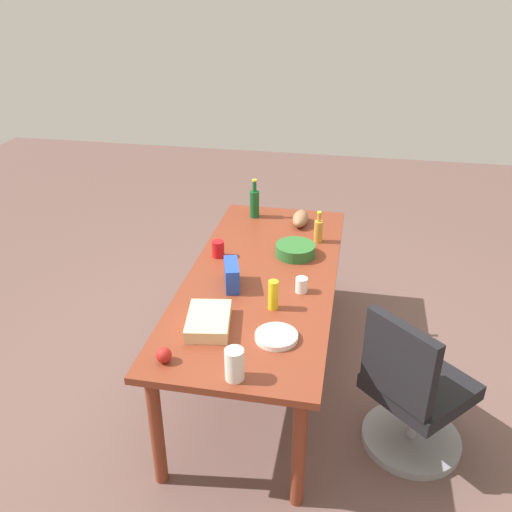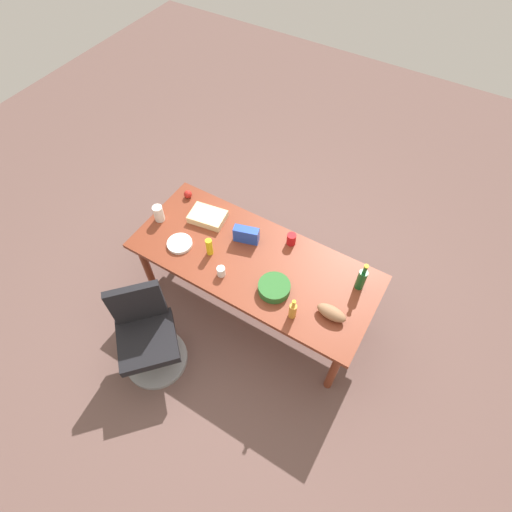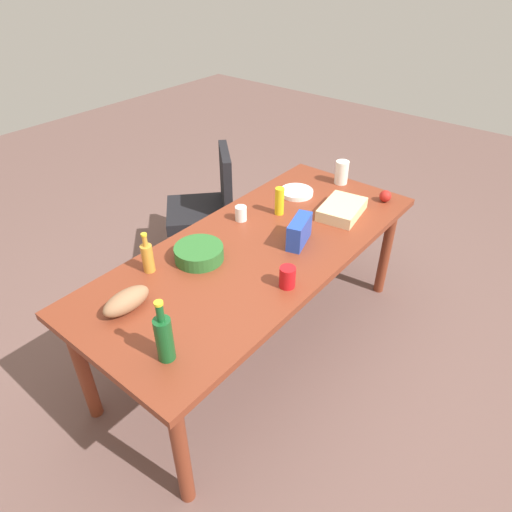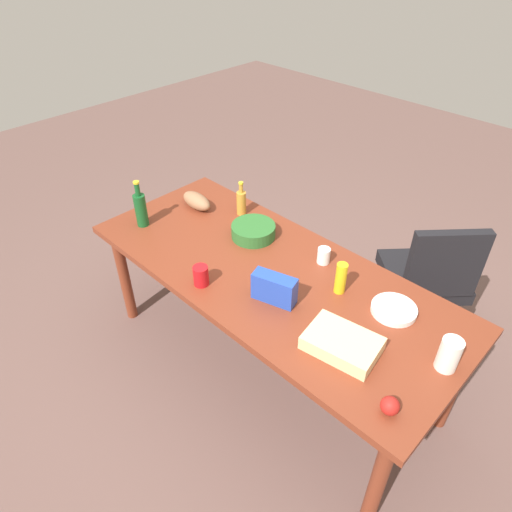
{
  "view_description": "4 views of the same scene",
  "coord_description": "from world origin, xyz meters",
  "px_view_note": "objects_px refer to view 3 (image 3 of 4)",
  "views": [
    {
      "loc": [
        2.87,
        0.52,
        2.42
      ],
      "look_at": [
        -0.15,
        -0.07,
        0.8
      ],
      "focal_mm": 38.18,
      "sensor_mm": 36.0,
      "label": 1
    },
    {
      "loc": [
        -1.04,
        1.68,
        3.57
      ],
      "look_at": [
        -0.01,
        -0.02,
        0.8
      ],
      "focal_mm": 28.37,
      "sensor_mm": 36.0,
      "label": 2
    },
    {
      "loc": [
        -1.62,
        -1.29,
        2.16
      ],
      "look_at": [
        -0.11,
        -0.07,
        0.78
      ],
      "focal_mm": 31.66,
      "sensor_mm": 36.0,
      "label": 3
    },
    {
      "loc": [
        1.29,
        -1.42,
        2.33
      ],
      "look_at": [
        -0.11,
        -0.0,
        0.8
      ],
      "focal_mm": 32.38,
      "sensor_mm": 36.0,
      "label": 4
    }
  ],
  "objects_px": {
    "mayo_jar": "(342,172)",
    "dressing_bottle": "(148,257)",
    "red_solo_cup": "(287,277)",
    "sheet_cake": "(342,209)",
    "paper_cup": "(241,213)",
    "apple_red": "(385,196)",
    "paper_plate_stack": "(297,192)",
    "salad_bowl": "(199,253)",
    "conference_table": "(259,258)",
    "wine_bottle": "(164,337)",
    "chip_bag_blue": "(299,231)",
    "mustard_bottle": "(279,201)",
    "bread_loaf": "(126,301)",
    "office_chair": "(206,220)"
  },
  "relations": [
    {
      "from": "conference_table",
      "to": "wine_bottle",
      "type": "relative_size",
      "value": 7.18
    },
    {
      "from": "dressing_bottle",
      "to": "mustard_bottle",
      "type": "height_order",
      "value": "dressing_bottle"
    },
    {
      "from": "dressing_bottle",
      "to": "paper_plate_stack",
      "type": "height_order",
      "value": "dressing_bottle"
    },
    {
      "from": "salad_bowl",
      "to": "paper_cup",
      "type": "bearing_deg",
      "value": 11.67
    },
    {
      "from": "paper_cup",
      "to": "dressing_bottle",
      "type": "relative_size",
      "value": 0.4
    },
    {
      "from": "apple_red",
      "to": "dressing_bottle",
      "type": "bearing_deg",
      "value": 157.27
    },
    {
      "from": "wine_bottle",
      "to": "conference_table",
      "type": "bearing_deg",
      "value": 14.03
    },
    {
      "from": "paper_cup",
      "to": "salad_bowl",
      "type": "height_order",
      "value": "paper_cup"
    },
    {
      "from": "paper_cup",
      "to": "dressing_bottle",
      "type": "height_order",
      "value": "dressing_bottle"
    },
    {
      "from": "office_chair",
      "to": "mayo_jar",
      "type": "bearing_deg",
      "value": -61.43
    },
    {
      "from": "office_chair",
      "to": "wine_bottle",
      "type": "height_order",
      "value": "wine_bottle"
    },
    {
      "from": "chip_bag_blue",
      "to": "wine_bottle",
      "type": "bearing_deg",
      "value": -176.43
    },
    {
      "from": "paper_plate_stack",
      "to": "sheet_cake",
      "type": "bearing_deg",
      "value": -96.51
    },
    {
      "from": "paper_plate_stack",
      "to": "mustard_bottle",
      "type": "bearing_deg",
      "value": -167.23
    },
    {
      "from": "office_chair",
      "to": "dressing_bottle",
      "type": "distance_m",
      "value": 1.3
    },
    {
      "from": "chip_bag_blue",
      "to": "wine_bottle",
      "type": "distance_m",
      "value": 1.04
    },
    {
      "from": "office_chair",
      "to": "paper_cup",
      "type": "height_order",
      "value": "office_chair"
    },
    {
      "from": "paper_cup",
      "to": "chip_bag_blue",
      "type": "height_order",
      "value": "chip_bag_blue"
    },
    {
      "from": "wine_bottle",
      "to": "salad_bowl",
      "type": "bearing_deg",
      "value": 33.95
    },
    {
      "from": "wine_bottle",
      "to": "paper_plate_stack",
      "type": "relative_size",
      "value": 1.35
    },
    {
      "from": "office_chair",
      "to": "dressing_bottle",
      "type": "bearing_deg",
      "value": -148.41
    },
    {
      "from": "red_solo_cup",
      "to": "chip_bag_blue",
      "type": "height_order",
      "value": "chip_bag_blue"
    },
    {
      "from": "paper_cup",
      "to": "dressing_bottle",
      "type": "xyz_separation_m",
      "value": [
        -0.68,
        0.04,
        0.04
      ]
    },
    {
      "from": "bread_loaf",
      "to": "mayo_jar",
      "type": "bearing_deg",
      "value": -3.06
    },
    {
      "from": "red_solo_cup",
      "to": "dressing_bottle",
      "type": "xyz_separation_m",
      "value": [
        -0.34,
        0.62,
        0.03
      ]
    },
    {
      "from": "mayo_jar",
      "to": "wine_bottle",
      "type": "relative_size",
      "value": 0.54
    },
    {
      "from": "sheet_cake",
      "to": "salad_bowl",
      "type": "distance_m",
      "value": 0.96
    },
    {
      "from": "sheet_cake",
      "to": "apple_red",
      "type": "distance_m",
      "value": 0.35
    },
    {
      "from": "apple_red",
      "to": "bread_loaf",
      "type": "height_order",
      "value": "bread_loaf"
    },
    {
      "from": "sheet_cake",
      "to": "bread_loaf",
      "type": "bearing_deg",
      "value": 166.95
    },
    {
      "from": "wine_bottle",
      "to": "bread_loaf",
      "type": "distance_m",
      "value": 0.38
    },
    {
      "from": "chip_bag_blue",
      "to": "wine_bottle",
      "type": "xyz_separation_m",
      "value": [
        -1.03,
        -0.06,
        0.04
      ]
    },
    {
      "from": "sheet_cake",
      "to": "salad_bowl",
      "type": "height_order",
      "value": "salad_bowl"
    },
    {
      "from": "mayo_jar",
      "to": "sheet_cake",
      "type": "bearing_deg",
      "value": -148.91
    },
    {
      "from": "salad_bowl",
      "to": "conference_table",
      "type": "bearing_deg",
      "value": -29.84
    },
    {
      "from": "mayo_jar",
      "to": "salad_bowl",
      "type": "height_order",
      "value": "mayo_jar"
    },
    {
      "from": "chip_bag_blue",
      "to": "apple_red",
      "type": "relative_size",
      "value": 2.89
    },
    {
      "from": "sheet_cake",
      "to": "apple_red",
      "type": "xyz_separation_m",
      "value": [
        0.32,
        -0.13,
        0.0
      ]
    },
    {
      "from": "paper_cup",
      "to": "apple_red",
      "type": "relative_size",
      "value": 1.18
    },
    {
      "from": "mayo_jar",
      "to": "chip_bag_blue",
      "type": "bearing_deg",
      "value": -165.94
    },
    {
      "from": "paper_cup",
      "to": "apple_red",
      "type": "bearing_deg",
      "value": -36.75
    },
    {
      "from": "red_solo_cup",
      "to": "salad_bowl",
      "type": "height_order",
      "value": "red_solo_cup"
    },
    {
      "from": "mayo_jar",
      "to": "mustard_bottle",
      "type": "distance_m",
      "value": 0.62
    },
    {
      "from": "mayo_jar",
      "to": "dressing_bottle",
      "type": "distance_m",
      "value": 1.52
    },
    {
      "from": "conference_table",
      "to": "paper_cup",
      "type": "distance_m",
      "value": 0.33
    },
    {
      "from": "red_solo_cup",
      "to": "dressing_bottle",
      "type": "height_order",
      "value": "dressing_bottle"
    },
    {
      "from": "conference_table",
      "to": "wine_bottle",
      "type": "bearing_deg",
      "value": -165.97
    },
    {
      "from": "office_chair",
      "to": "apple_red",
      "type": "distance_m",
      "value": 1.38
    },
    {
      "from": "conference_table",
      "to": "paper_plate_stack",
      "type": "distance_m",
      "value": 0.67
    },
    {
      "from": "dressing_bottle",
      "to": "wine_bottle",
      "type": "bearing_deg",
      "value": -123.53
    }
  ]
}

